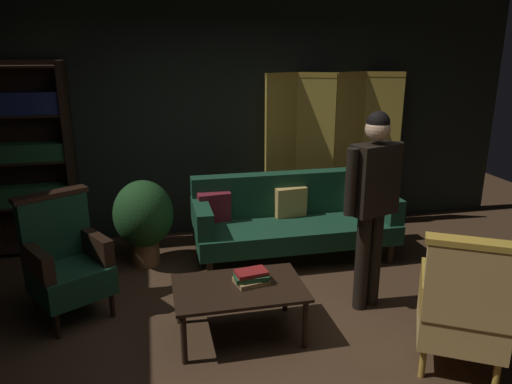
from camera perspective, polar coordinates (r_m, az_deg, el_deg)
ground_plane at (r=3.94m, az=2.65°, el=-16.76°), size 10.00×10.00×0.00m
back_wall at (r=5.73m, az=-3.64°, el=9.00°), size 7.20×0.10×2.80m
folding_screen at (r=5.93m, az=8.96°, el=5.03°), size 1.72×0.22×1.90m
bookshelf at (r=5.61m, az=-25.42°, el=3.90°), size 0.90×0.32×2.05m
velvet_couch at (r=5.13m, az=4.41°, el=-2.86°), size 2.12×0.78×0.88m
coffee_table at (r=3.77m, az=-2.02°, el=-11.77°), size 1.00×0.64×0.42m
armchair_gilt_accent at (r=3.63m, az=23.44°, el=-12.41°), size 0.79×0.79×1.04m
armchair_wing_left at (r=4.30m, az=-21.67°, el=-7.52°), size 0.79×0.79×1.04m
standing_figure at (r=4.05m, az=13.71°, el=-0.21°), size 0.56×0.33×1.70m
potted_plant at (r=5.03m, az=-13.21°, el=-2.90°), size 0.60×0.60×0.90m
book_tan_leather at (r=3.79m, az=-0.56°, el=-10.51°), size 0.28×0.24×0.04m
book_green_cloth at (r=3.77m, az=-0.57°, el=-10.01°), size 0.26×0.17×0.04m
book_red_leather at (r=3.76m, az=-0.57°, el=-9.55°), size 0.26×0.18×0.03m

